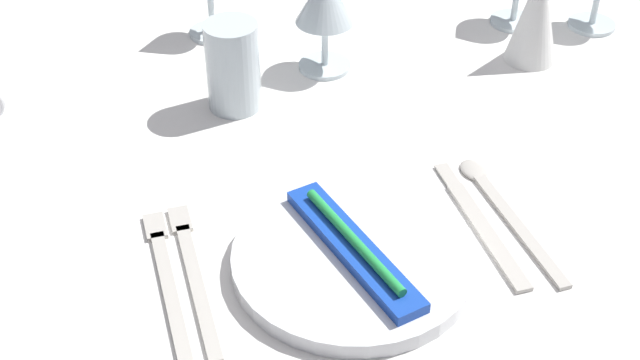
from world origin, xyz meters
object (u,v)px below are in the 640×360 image
(dinner_plate, at_px, (353,259))
(dinner_knife, at_px, (481,226))
(spoon_soup, at_px, (500,204))
(toothbrush_package, at_px, (354,247))
(napkin_folded, at_px, (537,11))
(wine_glass_right, at_px, (325,2))
(drink_tumbler, at_px, (233,71))
(fork_inner, at_px, (167,277))
(fork_outer, at_px, (193,271))

(dinner_plate, height_order, dinner_knife, dinner_plate)
(spoon_soup, bearing_deg, toothbrush_package, -165.73)
(toothbrush_package, distance_m, spoon_soup, 0.19)
(dinner_plate, height_order, napkin_folded, napkin_folded)
(dinner_plate, distance_m, napkin_folded, 0.49)
(dinner_knife, distance_m, wine_glass_right, 0.38)
(dinner_knife, relative_size, wine_glass_right, 1.52)
(spoon_soup, xyz_separation_m, napkin_folded, (0.17, 0.28, 0.07))
(spoon_soup, bearing_deg, wine_glass_right, 107.02)
(spoon_soup, height_order, wine_glass_right, wine_glass_right)
(dinner_plate, distance_m, drink_tumbler, 0.33)
(toothbrush_package, relative_size, wine_glass_right, 1.52)
(dinner_knife, height_order, wine_glass_right, wine_glass_right)
(dinner_plate, relative_size, toothbrush_package, 1.16)
(fork_inner, xyz_separation_m, wine_glass_right, (0.27, 0.35, 0.10))
(spoon_soup, bearing_deg, dinner_plate, -165.73)
(spoon_soup, relative_size, napkin_folded, 1.53)
(dinner_plate, relative_size, napkin_folded, 1.69)
(fork_inner, xyz_separation_m, napkin_folded, (0.54, 0.29, 0.07))
(toothbrush_package, bearing_deg, fork_outer, 167.30)
(dinner_plate, distance_m, fork_inner, 0.19)
(fork_outer, relative_size, spoon_soup, 1.01)
(toothbrush_package, relative_size, napkin_folded, 1.46)
(toothbrush_package, bearing_deg, fork_inner, 169.69)
(fork_outer, xyz_separation_m, fork_inner, (-0.03, -0.00, 0.00))
(fork_inner, xyz_separation_m, dinner_knife, (0.33, -0.02, 0.00))
(fork_outer, bearing_deg, spoon_soup, 1.92)
(dinner_plate, xyz_separation_m, wine_glass_right, (0.08, 0.38, 0.09))
(toothbrush_package, distance_m, drink_tumbler, 0.33)
(drink_tumbler, bearing_deg, wine_glass_right, 22.94)
(drink_tumbler, bearing_deg, spoon_soup, -49.32)
(wine_glass_right, bearing_deg, fork_outer, -124.70)
(wine_glass_right, distance_m, napkin_folded, 0.28)
(spoon_soup, distance_m, drink_tumbler, 0.37)
(toothbrush_package, bearing_deg, dinner_plate, 0.00)
(fork_outer, xyz_separation_m, spoon_soup, (0.34, 0.01, 0.00))
(drink_tumbler, relative_size, napkin_folded, 0.79)
(dinner_knife, height_order, napkin_folded, napkin_folded)
(dinner_knife, relative_size, spoon_soup, 0.96)
(dinner_knife, bearing_deg, toothbrush_package, -173.16)
(dinner_knife, bearing_deg, fork_outer, 176.74)
(toothbrush_package, bearing_deg, dinner_knife, 6.84)
(fork_inner, height_order, napkin_folded, napkin_folded)
(dinner_plate, relative_size, wine_glass_right, 1.76)
(dinner_plate, distance_m, wine_glass_right, 0.40)
(toothbrush_package, distance_m, napkin_folded, 0.49)
(dinner_plate, bearing_deg, wine_glass_right, 77.84)
(fork_outer, distance_m, napkin_folded, 0.59)
(dinner_plate, height_order, fork_outer, dinner_plate)
(fork_outer, relative_size, fork_inner, 1.02)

